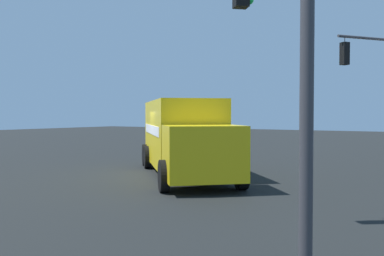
{
  "coord_description": "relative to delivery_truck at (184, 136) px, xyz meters",
  "views": [
    {
      "loc": [
        -9.99,
        13.91,
        2.39
      ],
      "look_at": [
        -1.0,
        -0.22,
        1.86
      ],
      "focal_mm": 39.78,
      "sensor_mm": 36.0,
      "label": 1
    }
  ],
  "objects": [
    {
      "name": "traffic_light_primary",
      "position": [
        -6.66,
        7.18,
        2.44
      ],
      "size": [
        2.54,
        2.7,
        6.12
      ],
      "color": "#38383D",
      "rests_on": "ground"
    },
    {
      "name": "ground_plane",
      "position": [
        0.74,
        0.03,
        -1.54
      ],
      "size": [
        100.0,
        100.0,
        0.0
      ],
      "primitive_type": "plane",
      "color": "black"
    },
    {
      "name": "delivery_truck",
      "position": [
        0.0,
        0.0,
        0.0
      ],
      "size": [
        7.66,
        7.9,
        2.94
      ],
      "color": "yellow",
      "rests_on": "ground"
    }
  ]
}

